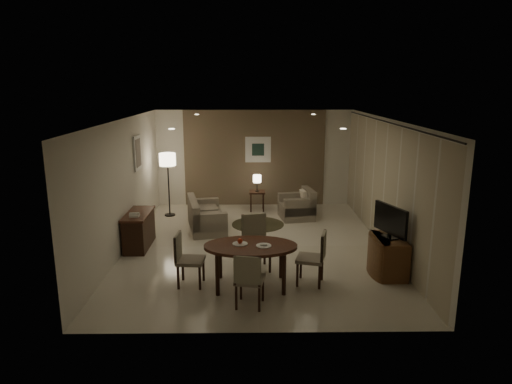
{
  "coord_description": "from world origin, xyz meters",
  "views": [
    {
      "loc": [
        -0.13,
        -9.26,
        3.4
      ],
      "look_at": [
        0.0,
        0.2,
        1.15
      ],
      "focal_mm": 32.0,
      "sensor_mm": 36.0,
      "label": 1
    }
  ],
  "objects_px": {
    "chair_far": "(257,244)",
    "chair_left": "(191,260)",
    "sofa": "(207,214)",
    "floor_lamp": "(169,185)",
    "tv_cabinet": "(389,256)",
    "armchair": "(297,204)",
    "chair_near": "(250,279)",
    "dining_table": "(251,266)",
    "chair_right": "(310,258)",
    "console_desk": "(139,230)",
    "side_table": "(257,201)"
  },
  "relations": [
    {
      "from": "sofa",
      "to": "side_table",
      "type": "height_order",
      "value": "sofa"
    },
    {
      "from": "armchair",
      "to": "floor_lamp",
      "type": "bearing_deg",
      "value": -104.14
    },
    {
      "from": "chair_near",
      "to": "chair_far",
      "type": "bearing_deg",
      "value": -84.61
    },
    {
      "from": "armchair",
      "to": "console_desk",
      "type": "bearing_deg",
      "value": -68.68
    },
    {
      "from": "chair_near",
      "to": "floor_lamp",
      "type": "distance_m",
      "value": 5.5
    },
    {
      "from": "console_desk",
      "to": "chair_far",
      "type": "height_order",
      "value": "chair_far"
    },
    {
      "from": "tv_cabinet",
      "to": "chair_far",
      "type": "distance_m",
      "value": 2.42
    },
    {
      "from": "chair_far",
      "to": "chair_left",
      "type": "distance_m",
      "value": 1.33
    },
    {
      "from": "side_table",
      "to": "floor_lamp",
      "type": "distance_m",
      "value": 2.43
    },
    {
      "from": "armchair",
      "to": "chair_left",
      "type": "bearing_deg",
      "value": -38.09
    },
    {
      "from": "floor_lamp",
      "to": "console_desk",
      "type": "bearing_deg",
      "value": -95.62
    },
    {
      "from": "console_desk",
      "to": "tv_cabinet",
      "type": "height_order",
      "value": "console_desk"
    },
    {
      "from": "tv_cabinet",
      "to": "chair_right",
      "type": "bearing_deg",
      "value": -165.58
    },
    {
      "from": "armchair",
      "to": "chair_right",
      "type": "bearing_deg",
      "value": -11.39
    },
    {
      "from": "sofa",
      "to": "armchair",
      "type": "bearing_deg",
      "value": -80.96
    },
    {
      "from": "chair_left",
      "to": "chair_far",
      "type": "bearing_deg",
      "value": -55.57
    },
    {
      "from": "chair_right",
      "to": "armchair",
      "type": "height_order",
      "value": "chair_right"
    },
    {
      "from": "dining_table",
      "to": "chair_left",
      "type": "xyz_separation_m",
      "value": [
        -1.03,
        0.06,
        0.09
      ]
    },
    {
      "from": "armchair",
      "to": "side_table",
      "type": "distance_m",
      "value": 1.27
    },
    {
      "from": "chair_far",
      "to": "sofa",
      "type": "bearing_deg",
      "value": 102.96
    },
    {
      "from": "chair_near",
      "to": "side_table",
      "type": "distance_m",
      "value": 5.54
    },
    {
      "from": "chair_far",
      "to": "tv_cabinet",
      "type": "bearing_deg",
      "value": -18.36
    },
    {
      "from": "tv_cabinet",
      "to": "floor_lamp",
      "type": "xyz_separation_m",
      "value": [
        -4.66,
        3.88,
        0.48
      ]
    },
    {
      "from": "chair_near",
      "to": "floor_lamp",
      "type": "height_order",
      "value": "floor_lamp"
    },
    {
      "from": "chair_left",
      "to": "sofa",
      "type": "relative_size",
      "value": 0.59
    },
    {
      "from": "dining_table",
      "to": "armchair",
      "type": "relative_size",
      "value": 1.84
    },
    {
      "from": "chair_near",
      "to": "chair_right",
      "type": "relative_size",
      "value": 0.95
    },
    {
      "from": "sofa",
      "to": "chair_right",
      "type": "bearing_deg",
      "value": -158.12
    },
    {
      "from": "armchair",
      "to": "side_table",
      "type": "relative_size",
      "value": 1.59
    },
    {
      "from": "dining_table",
      "to": "armchair",
      "type": "bearing_deg",
      "value": 73.64
    },
    {
      "from": "chair_near",
      "to": "armchair",
      "type": "bearing_deg",
      "value": -93.69
    },
    {
      "from": "tv_cabinet",
      "to": "chair_near",
      "type": "height_order",
      "value": "chair_near"
    },
    {
      "from": "dining_table",
      "to": "floor_lamp",
      "type": "bearing_deg",
      "value": 116.09
    },
    {
      "from": "console_desk",
      "to": "dining_table",
      "type": "relative_size",
      "value": 0.76
    },
    {
      "from": "floor_lamp",
      "to": "tv_cabinet",
      "type": "bearing_deg",
      "value": -39.84
    },
    {
      "from": "chair_near",
      "to": "floor_lamp",
      "type": "relative_size",
      "value": 0.54
    },
    {
      "from": "chair_right",
      "to": "floor_lamp",
      "type": "relative_size",
      "value": 0.57
    },
    {
      "from": "chair_right",
      "to": "floor_lamp",
      "type": "distance_m",
      "value": 5.33
    },
    {
      "from": "side_table",
      "to": "chair_far",
      "type": "bearing_deg",
      "value": -90.98
    },
    {
      "from": "chair_right",
      "to": "armchair",
      "type": "distance_m",
      "value": 3.97
    },
    {
      "from": "dining_table",
      "to": "chair_near",
      "type": "relative_size",
      "value": 1.77
    },
    {
      "from": "chair_far",
      "to": "chair_left",
      "type": "bearing_deg",
      "value": -161.78
    },
    {
      "from": "sofa",
      "to": "armchair",
      "type": "height_order",
      "value": "armchair"
    },
    {
      "from": "dining_table",
      "to": "floor_lamp",
      "type": "height_order",
      "value": "floor_lamp"
    },
    {
      "from": "console_desk",
      "to": "tv_cabinet",
      "type": "bearing_deg",
      "value": -17.05
    },
    {
      "from": "chair_left",
      "to": "sofa",
      "type": "height_order",
      "value": "chair_left"
    },
    {
      "from": "chair_far",
      "to": "sofa",
      "type": "height_order",
      "value": "chair_far"
    },
    {
      "from": "floor_lamp",
      "to": "dining_table",
      "type": "bearing_deg",
      "value": -63.91
    },
    {
      "from": "dining_table",
      "to": "side_table",
      "type": "bearing_deg",
      "value": 87.81
    },
    {
      "from": "dining_table",
      "to": "chair_near",
      "type": "height_order",
      "value": "chair_near"
    }
  ]
}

